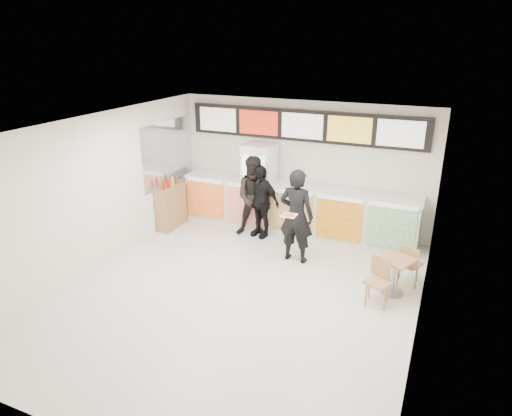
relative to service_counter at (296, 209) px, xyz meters
The scene contains 15 objects.
floor 3.15m from the service_counter, 90.00° to the right, with size 7.00×7.00×0.00m, color beige.
ceiling 3.93m from the service_counter, 90.00° to the right, with size 7.00×7.00×0.00m, color white.
wall_back 1.01m from the service_counter, 90.00° to the left, with size 6.00×6.00×0.00m, color silver.
wall_left 4.41m from the service_counter, 134.13° to the right, with size 7.00×7.00×0.00m, color silver.
wall_right 4.41m from the service_counter, 45.87° to the right, with size 7.00×7.00×0.00m, color silver.
service_counter is the anchor object (origin of this frame).
menu_board 1.90m from the service_counter, 90.00° to the left, with size 5.50×0.14×0.70m.
drinks_fridge 1.03m from the service_counter, behind, with size 0.70×0.67×2.00m.
mirror_panel 3.28m from the service_counter, 167.87° to the right, with size 0.01×2.00×1.50m, color #B2B7BF.
customer_main 1.53m from the service_counter, 71.15° to the right, with size 0.71×0.46×1.94m, color black.
customer_left 1.02m from the service_counter, 145.46° to the right, with size 0.90×0.71×1.86m, color black.
customer_mid 0.90m from the service_counter, 140.87° to the right, with size 0.98×0.41×1.68m, color black.
pizza_slice 1.99m from the service_counter, 75.53° to the right, with size 0.36×0.36×0.02m.
cafe_table 3.16m from the service_counter, 37.78° to the right, with size 0.92×1.44×0.82m.
condiment_ledge 2.97m from the service_counter, 161.93° to the right, with size 0.36×0.90×1.20m.
Camera 1 is at (3.10, -6.35, 4.33)m, focal length 32.00 mm.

